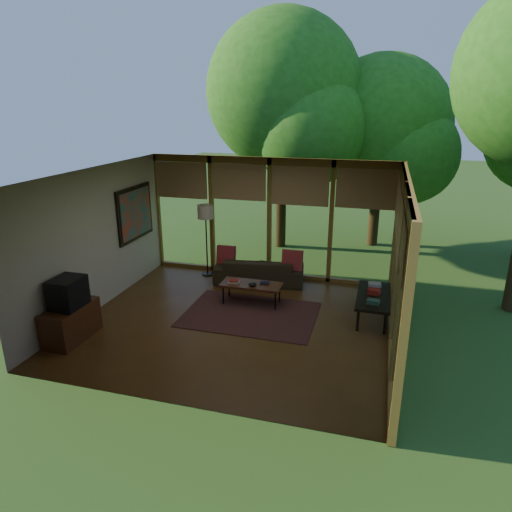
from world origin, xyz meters
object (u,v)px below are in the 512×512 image
(floor_lamp, at_px, (206,216))
(side_console, at_px, (374,297))
(media_cabinet, at_px, (71,323))
(sofa, at_px, (259,270))
(coffee_table, at_px, (251,285))
(television, at_px, (68,293))

(floor_lamp, distance_m, side_console, 4.11)
(media_cabinet, xyz_separation_m, side_console, (4.87, 2.20, 0.11))
(sofa, bearing_deg, media_cabinet, 46.23)
(floor_lamp, height_order, side_console, floor_lamp)
(floor_lamp, height_order, coffee_table, floor_lamp)
(media_cabinet, relative_size, television, 1.82)
(coffee_table, height_order, side_console, side_console)
(media_cabinet, bearing_deg, sofa, 54.58)
(side_console, bearing_deg, sofa, 155.57)
(floor_lamp, bearing_deg, television, -107.07)
(sofa, relative_size, coffee_table, 1.62)
(side_console, bearing_deg, television, -155.60)
(side_console, bearing_deg, coffee_table, -179.91)
(sofa, bearing_deg, coffee_table, 89.34)
(side_console, bearing_deg, floor_lamp, 161.40)
(media_cabinet, height_order, side_console, media_cabinet)
(media_cabinet, distance_m, floor_lamp, 3.80)
(sofa, bearing_deg, floor_lamp, -14.50)
(television, bearing_deg, coffee_table, 41.24)
(media_cabinet, distance_m, side_console, 5.35)
(television, height_order, floor_lamp, floor_lamp)
(television, relative_size, coffee_table, 0.46)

